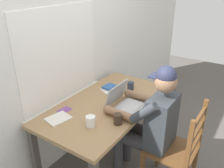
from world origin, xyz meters
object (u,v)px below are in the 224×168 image
object	(u,v)px
desk	(108,110)
laptop	(124,102)
computer_mouse	(143,97)
coffee_mug_spare	(131,86)
seated_person	(151,120)
coffee_mug_dark	(118,119)
book_stack_main	(110,88)
landscape_photo_print	(65,110)
wooden_chair	(177,150)
coffee_mug_white	(91,121)

from	to	relation	value
desk	laptop	xyz separation A→B (m)	(0.03, -0.18, 0.14)
desk	computer_mouse	bearing A→B (deg)	-42.38
coffee_mug_spare	desk	bearing A→B (deg)	173.57
seated_person	coffee_mug_dark	xyz separation A→B (m)	(-0.28, 0.19, 0.10)
desk	book_stack_main	distance (m)	0.32
book_stack_main	coffee_mug_spare	bearing A→B (deg)	-56.58
landscape_photo_print	seated_person	bearing A→B (deg)	-56.37
landscape_photo_print	laptop	bearing A→B (deg)	-42.90
wooden_chair	coffee_mug_dark	xyz separation A→B (m)	(-0.28, 0.47, 0.32)
coffee_mug_white	book_stack_main	xyz separation A→B (m)	(0.67, 0.26, -0.02)
desk	landscape_photo_print	size ratio (longest dim) A/B	11.30
coffee_mug_white	coffee_mug_spare	size ratio (longest dim) A/B	1.09
computer_mouse	book_stack_main	distance (m)	0.41
wooden_chair	coffee_mug_spare	bearing A→B (deg)	62.46
coffee_mug_white	coffee_mug_dark	bearing A→B (deg)	-48.38
desk	landscape_photo_print	distance (m)	0.44
laptop	coffee_mug_white	xyz separation A→B (m)	(-0.43, 0.07, -0.01)
seated_person	wooden_chair	world-z (taller)	seated_person
computer_mouse	landscape_photo_print	bearing A→B (deg)	140.34
computer_mouse	laptop	bearing A→B (deg)	162.96
desk	wooden_chair	xyz separation A→B (m)	(0.02, -0.75, -0.18)
laptop	seated_person	bearing A→B (deg)	-90.51
landscape_photo_print	wooden_chair	bearing A→B (deg)	-63.05
computer_mouse	landscape_photo_print	size ratio (longest dim) A/B	0.77
wooden_chair	laptop	world-z (taller)	laptop
wooden_chair	seated_person	bearing A→B (deg)	90.00
laptop	coffee_mug_white	distance (m)	0.44
seated_person	laptop	world-z (taller)	seated_person
coffee_mug_white	landscape_photo_print	size ratio (longest dim) A/B	0.93
wooden_chair	book_stack_main	distance (m)	0.98
wooden_chair	computer_mouse	distance (m)	0.63
desk	landscape_photo_print	bearing A→B (deg)	142.72
desk	wooden_chair	world-z (taller)	wooden_chair
book_stack_main	coffee_mug_dark	bearing A→B (deg)	-139.75
book_stack_main	landscape_photo_print	bearing A→B (deg)	169.69
coffee_mug_white	coffee_mug_dark	distance (m)	0.24
coffee_mug_dark	seated_person	bearing A→B (deg)	-34.05
desk	coffee_mug_spare	bearing A→B (deg)	-6.43
laptop	coffee_mug_spare	world-z (taller)	laptop
coffee_mug_dark	coffee_mug_spare	distance (m)	0.69
coffee_mug_spare	landscape_photo_print	size ratio (longest dim) A/B	0.85
laptop	coffee_mug_dark	bearing A→B (deg)	-158.93
seated_person	landscape_photo_print	size ratio (longest dim) A/B	9.44
coffee_mug_spare	landscape_photo_print	distance (m)	0.80
wooden_chair	book_stack_main	size ratio (longest dim) A/B	5.15
coffee_mug_spare	book_stack_main	bearing A→B (deg)	123.42
computer_mouse	coffee_mug_spare	world-z (taller)	coffee_mug_spare
wooden_chair	computer_mouse	bearing A→B (deg)	62.62
computer_mouse	landscape_photo_print	xyz separation A→B (m)	(-0.62, 0.52, -0.02)
wooden_chair	coffee_mug_spare	size ratio (longest dim) A/B	8.34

